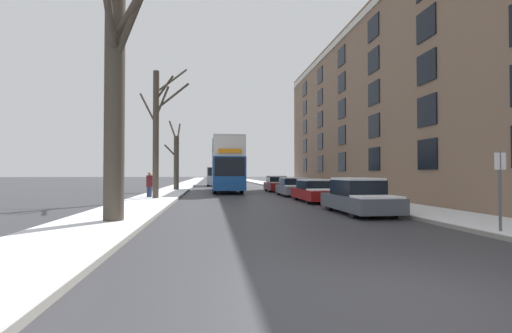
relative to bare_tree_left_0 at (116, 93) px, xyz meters
The scene contains 15 objects.
ground_plane 9.80m from the bare_tree_left_0, 51.42° to the right, with size 320.00×320.00×0.00m, color #38383D.
sidewalk_left 46.25m from the bare_tree_left_0, 90.56° to the left, with size 2.89×130.00×0.16m.
sidewalk_right 47.66m from the bare_tree_left_0, 75.97° to the left, with size 2.89×130.00×0.16m.
terrace_facade_right 20.81m from the bare_tree_left_0, 32.53° to the left, with size 9.10×35.19×12.65m.
bare_tree_left_0 is the anchor object (origin of this frame).
bare_tree_left_1 10.10m from the bare_tree_left_0, 91.30° to the left, with size 3.31×3.32×8.71m.
bare_tree_left_2 21.43m from the bare_tree_left_0, 90.52° to the left, with size 1.47×2.26×6.75m.
double_decker_bus 20.32m from the bare_tree_left_0, 77.40° to the left, with size 2.55×10.75×4.62m.
parked_car_0 9.87m from the bare_tree_left_0, 13.21° to the left, with size 1.81×4.30×1.47m.
parked_car_1 12.60m from the bare_tree_left_0, 41.99° to the left, with size 1.75×4.52×1.32m.
parked_car_2 16.48m from the bare_tree_left_0, 56.06° to the left, with size 1.86×3.92×1.35m.
parked_car_3 21.66m from the bare_tree_left_0, 65.13° to the left, with size 1.82×4.00×1.42m.
oncoming_van 34.56m from the bare_tree_left_0, 84.12° to the left, with size 1.92×5.52×2.45m.
pedestrian_left_sidewalk 11.43m from the bare_tree_left_0, 94.29° to the left, with size 0.38×0.38×1.75m.
street_sign_post 11.26m from the bare_tree_left_0, 17.75° to the right, with size 0.32×0.07×2.21m.
Camera 1 is at (-2.57, -4.27, 1.64)m, focal length 24.00 mm.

